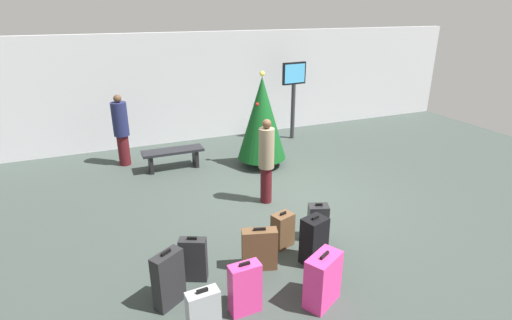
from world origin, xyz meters
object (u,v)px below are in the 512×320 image
at_px(waiting_bench, 173,155).
at_px(suitcase_1, 323,280).
at_px(traveller_0, 121,129).
at_px(suitcase_0, 259,249).
at_px(traveller_1, 266,159).
at_px(suitcase_3, 204,319).
at_px(suitcase_8, 318,222).
at_px(flight_info_kiosk, 294,88).
at_px(suitcase_6, 245,288).
at_px(holiday_tree, 262,118).
at_px(suitcase_4, 193,259).
at_px(suitcase_7, 283,230).
at_px(suitcase_2, 314,241).
at_px(suitcase_5, 168,279).

height_order(waiting_bench, suitcase_1, suitcase_1).
bearing_deg(traveller_0, suitcase_0, -74.45).
bearing_deg(traveller_1, suitcase_0, -116.64).
height_order(suitcase_3, suitcase_8, suitcase_3).
height_order(flight_info_kiosk, traveller_0, flight_info_kiosk).
xyz_separation_m(waiting_bench, suitcase_6, (-0.15, -5.07, -0.01)).
height_order(flight_info_kiosk, suitcase_0, flight_info_kiosk).
bearing_deg(suitcase_8, waiting_bench, 111.45).
xyz_separation_m(holiday_tree, suitcase_4, (-2.60, -3.59, -0.86)).
bearing_deg(traveller_1, suitcase_7, -104.28).
xyz_separation_m(suitcase_2, suitcase_6, (-1.32, -0.58, -0.02)).
height_order(waiting_bench, suitcase_6, suitcase_6).
bearing_deg(suitcase_8, traveller_1, 98.42).
xyz_separation_m(suitcase_6, suitcase_8, (1.71, 1.10, -0.04)).
bearing_deg(suitcase_2, holiday_tree, 77.75).
bearing_deg(suitcase_0, suitcase_1, -65.02).
xyz_separation_m(suitcase_0, suitcase_4, (-0.95, 0.12, 0.01)).
relative_size(traveller_0, traveller_1, 1.02).
bearing_deg(suitcase_2, traveller_0, 112.94).
bearing_deg(suitcase_7, suitcase_3, -138.88).
bearing_deg(suitcase_7, waiting_bench, 103.54).
bearing_deg(suitcase_7, suitcase_1, -94.85).
height_order(suitcase_4, suitcase_7, suitcase_4).
bearing_deg(suitcase_3, traveller_0, 92.53).
relative_size(flight_info_kiosk, suitcase_7, 3.64).
bearing_deg(suitcase_4, suitcase_8, 6.19).
distance_m(waiting_bench, suitcase_6, 5.07).
bearing_deg(holiday_tree, traveller_0, 156.33).
height_order(holiday_tree, suitcase_2, holiday_tree).
bearing_deg(traveller_0, suitcase_5, -89.55).
height_order(suitcase_4, suitcase_5, suitcase_5).
bearing_deg(waiting_bench, traveller_1, -61.09).
bearing_deg(suitcase_8, flight_info_kiosk, 66.80).
distance_m(suitcase_5, suitcase_7, 2.05).
bearing_deg(suitcase_6, traveller_1, 60.99).
distance_m(suitcase_3, suitcase_8, 2.74).
relative_size(traveller_0, suitcase_8, 2.63).
height_order(traveller_0, suitcase_2, traveller_0).
xyz_separation_m(flight_info_kiosk, traveller_0, (-4.74, -0.30, -0.57)).
bearing_deg(suitcase_3, suitcase_4, 81.28).
height_order(waiting_bench, suitcase_2, suitcase_2).
bearing_deg(suitcase_4, flight_info_kiosk, 50.68).
bearing_deg(waiting_bench, traveller_0, 144.75).
bearing_deg(traveller_1, suitcase_1, -99.83).
bearing_deg(suitcase_6, waiting_bench, 88.29).
bearing_deg(traveller_0, suitcase_3, -87.47).
bearing_deg(holiday_tree, suitcase_5, -127.23).
distance_m(suitcase_2, suitcase_5, 2.17).
bearing_deg(suitcase_6, holiday_tree, 64.11).
relative_size(holiday_tree, suitcase_7, 3.78).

